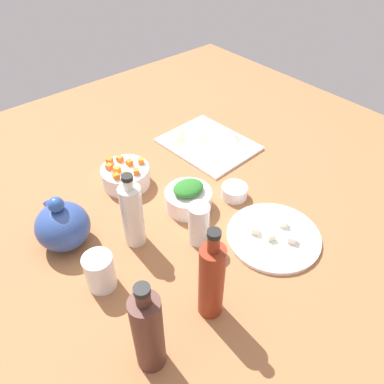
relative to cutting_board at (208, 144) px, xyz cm
name	(u,v)px	position (x,y,z in cm)	size (l,w,h in cm)	color
tabletop	(192,208)	(-20.25, 25.17, -2.00)	(190.00, 190.00, 3.00)	#9A613B
cutting_board	(208,144)	(0.00, 0.00, 0.00)	(31.81, 25.65, 1.00)	white
plate_tofu	(273,236)	(-45.40, 16.85, 0.10)	(25.95, 25.95, 1.20)	white
bowl_greens	(189,200)	(-20.60, 26.58, 2.41)	(14.01, 14.01, 5.83)	white
bowl_carrots	(126,176)	(1.06, 34.85, 2.60)	(15.31, 15.31, 6.20)	white
bowl_small_side	(234,192)	(-26.06, 12.85, 1.48)	(8.04, 8.04, 3.95)	white
teapot	(63,225)	(-9.37, 61.09, 5.88)	(16.40, 14.35, 16.07)	#2E498E
bottle_0	(211,280)	(-50.27, 45.27, 10.73)	(5.71, 5.71, 26.50)	maroon
bottle_1	(148,332)	(-51.17, 62.70, 10.66)	(6.13, 6.13, 25.65)	#4C2A22
bottle_2	(132,214)	(-21.16, 46.38, 9.44)	(5.79, 5.79, 22.89)	silver
drinking_glass_0	(100,272)	(-27.93, 60.85, 4.50)	(7.28, 7.28, 10.00)	white
drinking_glass_1	(199,224)	(-32.45, 33.20, 5.81)	(5.69, 5.69, 12.62)	white
carrot_cube_0	(120,159)	(5.20, 33.88, 6.60)	(1.80, 1.80, 1.80)	orange
carrot_cube_1	(136,172)	(-3.71, 33.61, 6.60)	(1.80, 1.80, 1.80)	orange
carrot_cube_2	(117,170)	(1.00, 37.60, 6.60)	(1.80, 1.80, 1.80)	orange
carrot_cube_3	(129,163)	(1.52, 32.66, 6.60)	(1.80, 1.80, 1.80)	orange
carrot_cube_4	(109,167)	(3.86, 38.64, 6.60)	(1.80, 1.80, 1.80)	orange
carrot_cube_5	(109,161)	(6.45, 36.98, 6.60)	(1.80, 1.80, 1.80)	orange
carrot_cube_6	(116,176)	(-1.65, 39.56, 6.60)	(1.80, 1.80, 1.80)	orange
carrot_cube_7	(141,161)	(-0.06, 29.38, 6.60)	(1.80, 1.80, 1.80)	orange
carrot_cube_8	(126,175)	(-3.15, 37.06, 6.60)	(1.80, 1.80, 1.80)	orange
chopped_greens_mound	(189,189)	(-20.60, 26.58, 6.86)	(9.34, 7.65, 3.06)	#286E26
tofu_cube_0	(270,236)	(-45.55, 18.69, 1.80)	(2.20, 2.20, 2.20)	white
tofu_cube_1	(255,230)	(-41.45, 20.16, 1.80)	(2.20, 2.20, 2.20)	#F8F1CB
tofu_cube_2	(283,223)	(-44.64, 12.05, 1.80)	(2.20, 2.20, 2.20)	white
tofu_cube_3	(292,239)	(-50.15, 15.09, 1.80)	(2.20, 2.20, 2.20)	silver
dumpling_0	(234,137)	(-4.50, -8.61, 1.66)	(5.28, 4.94, 2.33)	beige
dumpling_1	(180,132)	(11.50, 4.24, 1.68)	(4.32, 3.81, 2.37)	beige
dumpling_2	(179,139)	(7.10, 7.87, 1.97)	(5.31, 4.85, 2.95)	beige
dumpling_3	(201,138)	(3.01, 0.73, 1.56)	(5.80, 4.99, 2.12)	beige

